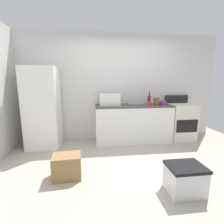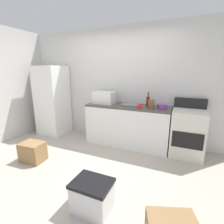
# 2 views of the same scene
# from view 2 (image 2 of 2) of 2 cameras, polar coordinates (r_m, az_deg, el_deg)

# --- Properties ---
(ground_plane) EXTENTS (6.00, 6.00, 0.00)m
(ground_plane) POSITION_cam_2_polar(r_m,az_deg,el_deg) (3.02, -8.22, -18.69)
(ground_plane) COLOR #B2A899
(wall_back) EXTENTS (5.00, 0.10, 2.60)m
(wall_back) POSITION_cam_2_polar(r_m,az_deg,el_deg) (3.95, 3.08, 9.27)
(wall_back) COLOR silver
(wall_back) RESTS_ON ground_plane
(kitchen_counter) EXTENTS (1.80, 0.60, 0.90)m
(kitchen_counter) POSITION_cam_2_polar(r_m,az_deg,el_deg) (3.70, 5.36, -4.56)
(kitchen_counter) COLOR white
(kitchen_counter) RESTS_ON ground_plane
(refrigerator) EXTENTS (0.68, 0.66, 1.75)m
(refrigerator) POSITION_cam_2_polar(r_m,az_deg,el_deg) (4.60, -19.78, 3.79)
(refrigerator) COLOR white
(refrigerator) RESTS_ON ground_plane
(stove_oven) EXTENTS (0.60, 0.61, 1.10)m
(stove_oven) POSITION_cam_2_polar(r_m,az_deg,el_deg) (3.54, 24.59, -6.42)
(stove_oven) COLOR silver
(stove_oven) RESTS_ON ground_plane
(microwave) EXTENTS (0.46, 0.34, 0.27)m
(microwave) POSITION_cam_2_polar(r_m,az_deg,el_deg) (3.78, -2.65, 5.00)
(microwave) COLOR white
(microwave) RESTS_ON kitchen_counter
(sink_basin) EXTENTS (0.36, 0.32, 0.03)m
(sink_basin) POSITION_cam_2_polar(r_m,az_deg,el_deg) (3.60, 6.50, 2.54)
(sink_basin) COLOR slate
(sink_basin) RESTS_ON kitchen_counter
(wine_bottle) EXTENTS (0.07, 0.07, 0.30)m
(wine_bottle) POSITION_cam_2_polar(r_m,az_deg,el_deg) (3.54, 12.29, 3.66)
(wine_bottle) COLOR #591E19
(wine_bottle) RESTS_ON kitchen_counter
(coffee_mug) EXTENTS (0.08, 0.08, 0.10)m
(coffee_mug) POSITION_cam_2_polar(r_m,az_deg,el_deg) (3.29, 9.56, 1.95)
(coffee_mug) COLOR red
(coffee_mug) RESTS_ON kitchen_counter
(knife_block) EXTENTS (0.10, 0.10, 0.18)m
(knife_block) POSITION_cam_2_polar(r_m,az_deg,el_deg) (3.33, 13.38, 2.62)
(knife_block) COLOR brown
(knife_block) RESTS_ON kitchen_counter
(mixing_bowl) EXTENTS (0.19, 0.19, 0.09)m
(mixing_bowl) POSITION_cam_2_polar(r_m,az_deg,el_deg) (3.40, 16.91, 1.85)
(mixing_bowl) COLOR purple
(mixing_bowl) RESTS_ON kitchen_counter
(cardboard_box_large) EXTENTS (0.43, 0.34, 0.36)m
(cardboard_box_large) POSITION_cam_2_polar(r_m,az_deg,el_deg) (3.45, -25.67, -12.30)
(cardboard_box_large) COLOR olive
(cardboard_box_large) RESTS_ON ground_plane
(storage_bin) EXTENTS (0.46, 0.36, 0.38)m
(storage_bin) POSITION_cam_2_polar(r_m,az_deg,el_deg) (2.20, -6.80, -26.73)
(storage_bin) COLOR silver
(storage_bin) RESTS_ON ground_plane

